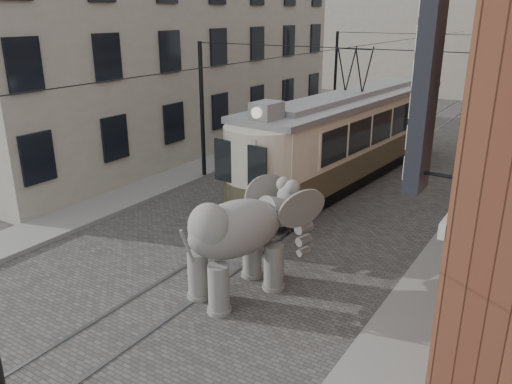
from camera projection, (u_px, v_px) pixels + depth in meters
The scene contains 9 objects.
ground at pixel (227, 258), 15.79m from camera, with size 120.00×120.00×0.00m, color #4A4744.
tram_rails at pixel (227, 257), 15.79m from camera, with size 1.54×80.00×0.02m, color slate, non-canonical shape.
sidewalk_right at pixel (424, 314), 12.72m from camera, with size 2.00×60.00×0.15m, color slate.
sidewalk_left at pixel (86, 213), 19.08m from camera, with size 2.00×60.00×0.15m, color slate.
stucco_building at pixel (168, 54), 27.67m from camera, with size 7.00×24.00×10.00m, color gray.
distant_block at pixel (490, 14), 45.24m from camera, with size 28.00×10.00×14.00m, color gray.
catenary at pixel (301, 131), 18.87m from camera, with size 11.00×30.20×6.00m, color black, non-canonical shape.
tram at pixel (352, 115), 22.52m from camera, with size 2.98×14.46×5.74m, color beige, non-canonical shape.
elephant at pixel (236, 244), 13.37m from camera, with size 2.60×4.71×2.89m, color slate, non-canonical shape.
Camera 1 is at (8.41, -11.50, 7.15)m, focal length 35.97 mm.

